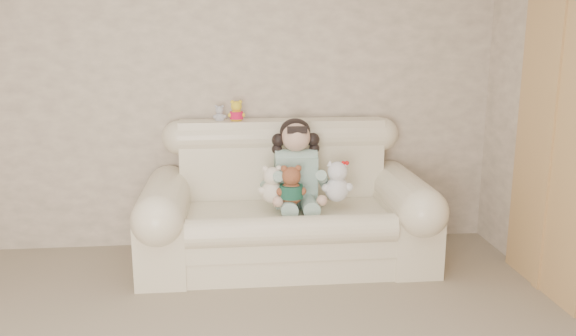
% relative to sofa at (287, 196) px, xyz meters
% --- Properties ---
extents(wall_back, '(4.50, 0.00, 4.50)m').
position_rel_sofa_xyz_m(wall_back, '(-0.56, 0.50, 0.78)').
color(wall_back, beige).
rests_on(wall_back, ground).
extents(sofa, '(2.10, 0.95, 1.03)m').
position_rel_sofa_xyz_m(sofa, '(0.00, 0.00, 0.00)').
color(sofa, beige).
rests_on(sofa, floor).
extents(door_panel, '(0.06, 0.90, 2.10)m').
position_rel_sofa_xyz_m(door_panel, '(1.66, -0.60, 0.54)').
color(door_panel, '#B2844C').
rests_on(door_panel, floor).
extents(seated_child, '(0.40, 0.49, 0.66)m').
position_rel_sofa_xyz_m(seated_child, '(0.08, 0.08, 0.24)').
color(seated_child, '#367A63').
rests_on(seated_child, sofa).
extents(brown_teddy, '(0.26, 0.23, 0.33)m').
position_rel_sofa_xyz_m(brown_teddy, '(0.02, -0.15, 0.15)').
color(brown_teddy, brown).
rests_on(brown_teddy, sofa).
extents(white_cat, '(0.26, 0.22, 0.35)m').
position_rel_sofa_xyz_m(white_cat, '(0.35, -0.10, 0.16)').
color(white_cat, white).
rests_on(white_cat, sofa).
extents(cream_teddy, '(0.24, 0.20, 0.32)m').
position_rel_sofa_xyz_m(cream_teddy, '(-0.11, -0.10, 0.14)').
color(cream_teddy, white).
rests_on(cream_teddy, sofa).
extents(yellow_mini_bear, '(0.13, 0.10, 0.20)m').
position_rel_sofa_xyz_m(yellow_mini_bear, '(-0.35, 0.34, 0.60)').
color(yellow_mini_bear, yellow).
rests_on(yellow_mini_bear, sofa).
extents(grey_mini_plush, '(0.12, 0.10, 0.16)m').
position_rel_sofa_xyz_m(grey_mini_plush, '(-0.47, 0.36, 0.57)').
color(grey_mini_plush, silver).
rests_on(grey_mini_plush, sofa).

